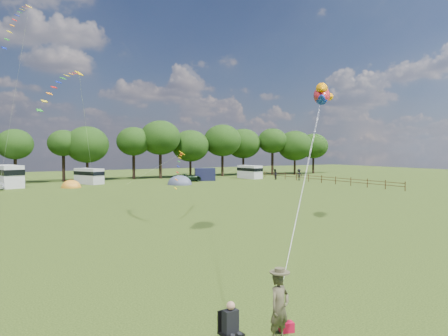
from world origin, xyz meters
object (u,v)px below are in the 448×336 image
kite_flyer (280,308)px  walker_a (275,174)px  campervan_c (89,176)px  walker_b (299,175)px  campervan_b (7,175)px  fish_kite (322,95)px  tent_orange (71,188)px  tent_greyblue (180,184)px  camp_chair (230,321)px  campervan_d (250,171)px  car_d (187,177)px

kite_flyer → walker_a: (37.73, 50.55, -0.06)m
campervan_c → walker_a: bearing=-126.1°
walker_a → walker_b: 4.24m
campervan_b → kite_flyer: 56.92m
fish_kite → campervan_c: bearing=49.7°
tent_orange → walker_a: (33.25, -1.46, 0.88)m
tent_orange → tent_greyblue: tent_greyblue is taller
campervan_b → fish_kite: fish_kite is taller
campervan_b → camp_chair: (1.58, -56.61, -0.84)m
campervan_c → campervan_d: size_ratio=1.05×
car_d → tent_greyblue: size_ratio=1.25×
kite_flyer → fish_kite: bearing=31.2°
car_d → tent_greyblue: (-3.35, -4.61, -0.66)m
campervan_c → walker_a: 30.39m
walker_b → campervan_b: bearing=-5.9°
car_d → kite_flyer: size_ratio=2.59×
camp_chair → fish_kite: fish_kite is taller
tent_greyblue → kite_flyer: size_ratio=2.08×
campervan_c → camp_chair: campervan_c is taller
car_d → camp_chair: (-24.12, -53.59, 0.12)m
campervan_b → tent_orange: bearing=-136.9°
car_d → tent_greyblue: tent_greyblue is taller
car_d → tent_orange: (-18.18, -1.81, -0.66)m
car_d → campervan_b: bearing=73.9°
campervan_b → campervan_d: bearing=-107.0°
tent_greyblue → kite_flyer: 52.88m
campervan_b → kite_flyer: size_ratio=3.49×
car_d → campervan_d: (12.85, 1.15, 0.57)m
tent_greyblue → fish_kite: fish_kite is taller
camp_chair → tent_orange: bearing=79.9°
tent_orange → walker_a: size_ratio=1.63×
campervan_d → tent_orange: (-31.03, -2.96, -1.22)m
camp_chair → tent_greyblue: bearing=63.4°
car_d → campervan_b: campervan_b is taller
campervan_d → tent_orange: size_ratio=1.68×
car_d → walker_a: size_ratio=2.75×
fish_kite → walker_b: 44.35m
campervan_c → walker_b: campervan_c is taller
tent_orange → walker_b: bearing=-8.0°
campervan_d → fish_kite: bearing=144.6°
walker_b → car_d: bearing=-14.4°
fish_kite → walker_a: (24.53, 37.87, -8.01)m
campervan_d → walker_a: 4.96m
car_d → tent_orange: bearing=86.2°
walker_b → tent_orange: bearing=-1.1°
walker_b → camp_chair: bearing=55.3°
tent_greyblue → walker_a: (18.41, 1.34, 0.88)m
campervan_b → walker_a: size_ratio=3.71×
campervan_c → tent_greyblue: 13.80m
campervan_d → tent_greyblue: campervan_d is taller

